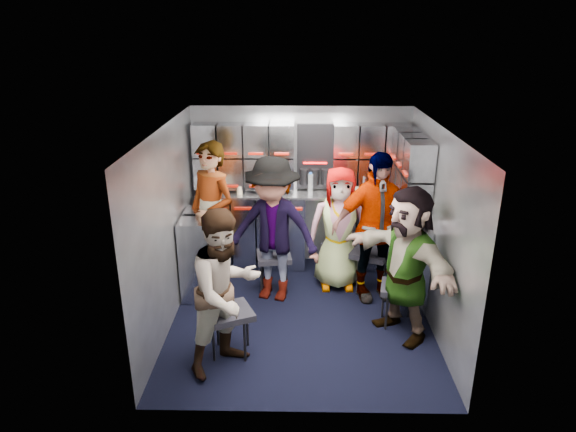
{
  "coord_description": "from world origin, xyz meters",
  "views": [
    {
      "loc": [
        -0.04,
        -4.96,
        3.07
      ],
      "look_at": [
        -0.15,
        0.35,
        1.07
      ],
      "focal_mm": 32.0,
      "sensor_mm": 36.0,
      "label": 1
    }
  ],
  "objects_px": {
    "jump_seat_near_left": "(230,315)",
    "attendant_arc_a": "(226,291)",
    "jump_seat_mid_left": "(274,258)",
    "attendant_arc_d": "(375,227)",
    "jump_seat_mid_right": "(370,255)",
    "attendant_arc_c": "(339,229)",
    "attendant_arc_e": "(406,263)",
    "jump_seat_center": "(337,251)",
    "attendant_standing": "(212,218)",
    "jump_seat_near_right": "(399,290)",
    "attendant_arc_b": "(273,230)"
  },
  "relations": [
    {
      "from": "jump_seat_mid_left",
      "to": "attendant_arc_d",
      "type": "distance_m",
      "value": 1.26
    },
    {
      "from": "jump_seat_mid_left",
      "to": "attendant_arc_a",
      "type": "height_order",
      "value": "attendant_arc_a"
    },
    {
      "from": "attendant_standing",
      "to": "jump_seat_center",
      "type": "bearing_deg",
      "value": 45.57
    },
    {
      "from": "jump_seat_near_right",
      "to": "attendant_arc_b",
      "type": "height_order",
      "value": "attendant_arc_b"
    },
    {
      "from": "attendant_arc_e",
      "to": "attendant_standing",
      "type": "bearing_deg",
      "value": -147.29
    },
    {
      "from": "jump_seat_mid_right",
      "to": "attendant_arc_d",
      "type": "bearing_deg",
      "value": -90.0
    },
    {
      "from": "jump_seat_mid_left",
      "to": "attendant_arc_a",
      "type": "xyz_separation_m",
      "value": [
        -0.37,
        -1.49,
        0.37
      ]
    },
    {
      "from": "attendant_standing",
      "to": "jump_seat_near_right",
      "type": "bearing_deg",
      "value": 15.65
    },
    {
      "from": "jump_seat_center",
      "to": "attendant_arc_d",
      "type": "height_order",
      "value": "attendant_arc_d"
    },
    {
      "from": "attendant_standing",
      "to": "attendant_arc_b",
      "type": "xyz_separation_m",
      "value": [
        0.73,
        -0.24,
        -0.06
      ]
    },
    {
      "from": "attendant_standing",
      "to": "attendant_arc_a",
      "type": "bearing_deg",
      "value": -40.32
    },
    {
      "from": "jump_seat_near_left",
      "to": "attendant_standing",
      "type": "distance_m",
      "value": 1.5
    },
    {
      "from": "attendant_arc_c",
      "to": "attendant_arc_e",
      "type": "height_order",
      "value": "attendant_arc_e"
    },
    {
      "from": "jump_seat_mid_left",
      "to": "attendant_arc_b",
      "type": "relative_size",
      "value": 0.28
    },
    {
      "from": "jump_seat_mid_right",
      "to": "attendant_arc_c",
      "type": "bearing_deg",
      "value": 170.14
    },
    {
      "from": "attendant_arc_d",
      "to": "attendant_arc_e",
      "type": "distance_m",
      "value": 0.82
    },
    {
      "from": "attendant_arc_a",
      "to": "jump_seat_center",
      "type": "bearing_deg",
      "value": 12.15
    },
    {
      "from": "attendant_arc_e",
      "to": "jump_seat_mid_left",
      "type": "bearing_deg",
      "value": -156.07
    },
    {
      "from": "attendant_arc_d",
      "to": "attendant_arc_a",
      "type": "bearing_deg",
      "value": -153.23
    },
    {
      "from": "jump_seat_mid_right",
      "to": "jump_seat_center",
      "type": "bearing_deg",
      "value": 147.47
    },
    {
      "from": "jump_seat_near_right",
      "to": "attendant_arc_c",
      "type": "height_order",
      "value": "attendant_arc_c"
    },
    {
      "from": "jump_seat_near_left",
      "to": "attendant_arc_b",
      "type": "bearing_deg",
      "value": 72.0
    },
    {
      "from": "attendant_arc_e",
      "to": "jump_seat_near_left",
      "type": "bearing_deg",
      "value": -109.64
    },
    {
      "from": "jump_seat_center",
      "to": "attendant_standing",
      "type": "relative_size",
      "value": 0.24
    },
    {
      "from": "attendant_standing",
      "to": "jump_seat_near_left",
      "type": "bearing_deg",
      "value": -38.65
    },
    {
      "from": "jump_seat_mid_left",
      "to": "attendant_arc_c",
      "type": "distance_m",
      "value": 0.86
    },
    {
      "from": "jump_seat_mid_right",
      "to": "attendant_arc_c",
      "type": "relative_size",
      "value": 0.36
    },
    {
      "from": "attendant_arc_a",
      "to": "attendant_arc_c",
      "type": "xyz_separation_m",
      "value": [
        1.14,
        1.61,
        -0.03
      ]
    },
    {
      "from": "jump_seat_center",
      "to": "attendant_arc_e",
      "type": "xyz_separation_m",
      "value": [
        0.59,
        -1.22,
        0.43
      ]
    },
    {
      "from": "jump_seat_mid_right",
      "to": "attendant_arc_b",
      "type": "relative_size",
      "value": 0.32
    },
    {
      "from": "attendant_arc_a",
      "to": "attendant_arc_c",
      "type": "relative_size",
      "value": 1.04
    },
    {
      "from": "jump_seat_near_left",
      "to": "attendant_standing",
      "type": "relative_size",
      "value": 0.29
    },
    {
      "from": "jump_seat_mid_left",
      "to": "jump_seat_mid_right",
      "type": "bearing_deg",
      "value": 2.75
    },
    {
      "from": "attendant_arc_a",
      "to": "attendant_arc_e",
      "type": "distance_m",
      "value": 1.83
    },
    {
      "from": "jump_seat_near_left",
      "to": "attendant_arc_a",
      "type": "relative_size",
      "value": 0.34
    },
    {
      "from": "jump_seat_near_left",
      "to": "attendant_arc_b",
      "type": "relative_size",
      "value": 0.31
    },
    {
      "from": "jump_seat_center",
      "to": "attendant_arc_e",
      "type": "height_order",
      "value": "attendant_arc_e"
    },
    {
      "from": "attendant_standing",
      "to": "attendant_arc_d",
      "type": "height_order",
      "value": "attendant_standing"
    },
    {
      "from": "attendant_arc_a",
      "to": "jump_seat_near_left",
      "type": "bearing_deg",
      "value": 44.68
    },
    {
      "from": "jump_seat_near_right",
      "to": "attendant_standing",
      "type": "distance_m",
      "value": 2.3
    },
    {
      "from": "jump_seat_mid_right",
      "to": "attendant_arc_d",
      "type": "height_order",
      "value": "attendant_arc_d"
    },
    {
      "from": "jump_seat_near_right",
      "to": "attendant_standing",
      "type": "xyz_separation_m",
      "value": [
        -2.1,
        0.8,
        0.51
      ]
    },
    {
      "from": "jump_seat_center",
      "to": "jump_seat_mid_right",
      "type": "height_order",
      "value": "jump_seat_mid_right"
    },
    {
      "from": "attendant_arc_a",
      "to": "jump_seat_mid_left",
      "type": "bearing_deg",
      "value": 30.85
    },
    {
      "from": "jump_seat_near_left",
      "to": "jump_seat_mid_right",
      "type": "xyz_separation_m",
      "value": [
        1.53,
        1.36,
        0.01
      ]
    },
    {
      "from": "jump_seat_mid_left",
      "to": "attendant_arc_a",
      "type": "relative_size",
      "value": 0.3
    },
    {
      "from": "attendant_arc_c",
      "to": "attendant_arc_d",
      "type": "relative_size",
      "value": 0.86
    },
    {
      "from": "jump_seat_center",
      "to": "attendant_arc_d",
      "type": "distance_m",
      "value": 0.76
    },
    {
      "from": "attendant_standing",
      "to": "attendant_arc_c",
      "type": "xyz_separation_m",
      "value": [
        1.51,
        0.06,
        -0.15
      ]
    },
    {
      "from": "jump_seat_near_right",
      "to": "attendant_arc_b",
      "type": "relative_size",
      "value": 0.27
    }
  ]
}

